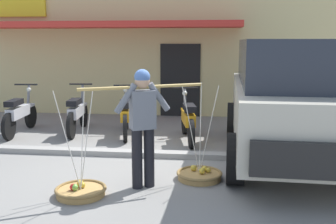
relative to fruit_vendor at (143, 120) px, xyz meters
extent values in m
plane|color=gray|center=(-0.42, 0.82, -0.98)|extent=(90.00, 90.00, 0.00)
cube|color=gray|center=(-0.42, 1.52, -0.93)|extent=(20.00, 0.24, 0.10)
cylinder|color=black|center=(-0.08, -0.04, -0.55)|extent=(0.15, 0.15, 0.86)
cylinder|color=black|center=(0.08, 0.04, -0.55)|extent=(0.15, 0.15, 0.86)
cube|color=slate|center=(0.00, 0.00, 0.15)|extent=(0.39, 0.34, 0.54)
sphere|color=tan|center=(0.00, 0.00, 0.56)|extent=(0.21, 0.21, 0.21)
sphere|color=#4C70B2|center=(0.00, 0.00, 0.61)|extent=(0.22, 0.22, 0.22)
cylinder|color=slate|center=(-0.21, -0.11, 0.32)|extent=(0.34, 0.24, 0.43)
cylinder|color=slate|center=(0.21, 0.11, 0.32)|extent=(0.34, 0.24, 0.43)
cylinder|color=tan|center=(0.00, 0.00, 0.47)|extent=(1.60, 0.88, 0.04)
cylinder|color=#B2894C|center=(-0.79, -0.42, -0.93)|extent=(0.65, 0.65, 0.09)
torus|color=olive|center=(-0.79, -0.42, -0.88)|extent=(0.70, 0.70, 0.05)
sphere|color=#77B946|center=(-0.85, -0.48, -0.84)|extent=(0.09, 0.09, 0.09)
sphere|color=gold|center=(-0.78, -0.37, -0.85)|extent=(0.08, 0.08, 0.08)
sphere|color=red|center=(-0.88, -0.47, -0.84)|extent=(0.09, 0.09, 0.09)
sphere|color=yellow|center=(-0.83, -0.32, -0.84)|extent=(0.09, 0.09, 0.09)
cylinder|color=silver|center=(-0.79, -0.27, -0.21)|extent=(0.01, 0.31, 1.36)
cylinder|color=silver|center=(-0.92, -0.50, -0.21)|extent=(0.27, 0.16, 1.36)
cylinder|color=silver|center=(-0.66, -0.50, -0.21)|extent=(0.27, 0.16, 1.36)
cylinder|color=#B2894C|center=(0.79, 0.42, -0.93)|extent=(0.65, 0.65, 0.09)
torus|color=olive|center=(0.79, 0.42, -0.88)|extent=(0.70, 0.70, 0.05)
sphere|color=yellow|center=(0.86, 0.53, -0.85)|extent=(0.09, 0.09, 0.09)
sphere|color=gold|center=(0.69, 0.53, -0.84)|extent=(0.09, 0.09, 0.09)
sphere|color=gold|center=(0.92, 0.48, -0.85)|extent=(0.08, 0.08, 0.08)
sphere|color=gold|center=(0.83, 0.40, -0.84)|extent=(0.10, 0.10, 0.10)
cylinder|color=silver|center=(0.79, 0.57, -0.21)|extent=(0.01, 0.31, 1.36)
cylinder|color=silver|center=(0.66, 0.34, -0.21)|extent=(0.27, 0.16, 1.36)
cylinder|color=silver|center=(0.92, 0.34, -0.21)|extent=(0.27, 0.16, 1.36)
cylinder|color=black|center=(-3.42, 3.62, -0.69)|extent=(0.13, 0.58, 0.58)
cylinder|color=black|center=(-3.32, 2.39, -0.69)|extent=(0.13, 0.58, 0.58)
cube|color=silver|center=(-3.42, 3.62, -0.43)|extent=(0.16, 0.29, 0.06)
cube|color=silver|center=(-3.36, 2.90, -0.47)|extent=(0.27, 0.91, 0.24)
cube|color=black|center=(-3.35, 2.72, -0.23)|extent=(0.27, 0.58, 0.12)
cylinder|color=slate|center=(-3.41, 3.52, -0.30)|extent=(0.08, 0.30, 0.76)
cylinder|color=black|center=(-3.41, 3.44, 0.09)|extent=(0.54, 0.08, 0.04)
sphere|color=silver|center=(-3.42, 3.60, -0.05)|extent=(0.11, 0.11, 0.11)
cylinder|color=black|center=(-2.18, 3.86, -0.69)|extent=(0.14, 0.59, 0.58)
cylinder|color=black|center=(-2.04, 2.63, -0.69)|extent=(0.14, 0.59, 0.58)
cube|color=silver|center=(-2.18, 3.86, -0.43)|extent=(0.17, 0.29, 0.06)
cube|color=silver|center=(-2.10, 3.14, -0.47)|extent=(0.30, 0.92, 0.24)
cube|color=black|center=(-2.08, 2.97, -0.23)|extent=(0.28, 0.58, 0.12)
cylinder|color=slate|center=(-2.17, 3.76, -0.30)|extent=(0.09, 0.30, 0.76)
cylinder|color=black|center=(-2.16, 3.68, 0.09)|extent=(0.54, 0.10, 0.04)
sphere|color=silver|center=(-2.18, 3.84, -0.05)|extent=(0.11, 0.11, 0.11)
cylinder|color=black|center=(-1.09, 3.73, -0.69)|extent=(0.20, 0.58, 0.58)
cylinder|color=black|center=(-0.84, 2.52, -0.69)|extent=(0.20, 0.58, 0.58)
cube|color=orange|center=(-1.09, 3.73, -0.43)|extent=(0.19, 0.30, 0.06)
cube|color=orange|center=(-0.94, 3.02, -0.47)|extent=(0.38, 0.92, 0.24)
cube|color=black|center=(-0.91, 2.85, -0.23)|extent=(0.33, 0.59, 0.12)
cylinder|color=slate|center=(-1.07, 3.63, -0.30)|extent=(0.12, 0.30, 0.76)
cylinder|color=black|center=(-1.05, 3.55, 0.09)|extent=(0.54, 0.15, 0.04)
sphere|color=silver|center=(-1.09, 3.71, -0.05)|extent=(0.11, 0.11, 0.11)
cylinder|color=black|center=(0.33, 3.39, -0.69)|extent=(0.19, 0.58, 0.58)
cylinder|color=black|center=(0.56, 2.17, -0.69)|extent=(0.19, 0.58, 0.58)
cube|color=orange|center=(0.33, 3.39, -0.43)|extent=(0.19, 0.30, 0.06)
cube|color=orange|center=(0.46, 2.69, -0.47)|extent=(0.36, 0.92, 0.24)
cube|color=black|center=(0.49, 2.51, -0.23)|extent=(0.32, 0.59, 0.12)
cylinder|color=slate|center=(0.35, 3.29, -0.30)|extent=(0.11, 0.30, 0.76)
cylinder|color=black|center=(0.36, 3.22, 0.09)|extent=(0.54, 0.13, 0.04)
sphere|color=silver|center=(0.33, 3.37, -0.05)|extent=(0.11, 0.11, 0.11)
cube|color=beige|center=(2.31, 1.71, -0.12)|extent=(2.05, 4.76, 0.96)
cube|color=#282D38|center=(2.31, 1.86, 0.74)|extent=(1.83, 3.72, 0.76)
cube|color=black|center=(2.23, -0.70, -0.30)|extent=(1.62, 0.15, 0.44)
cylinder|color=black|center=(1.31, 0.29, -0.60)|extent=(0.28, 0.77, 0.76)
cylinder|color=black|center=(3.31, 3.14, -0.60)|extent=(0.28, 0.77, 0.76)
cylinder|color=black|center=(1.41, 3.20, -0.60)|extent=(0.28, 0.77, 0.76)
cube|color=silver|center=(2.23, -0.66, -0.48)|extent=(0.44, 0.03, 0.12)
cube|color=#DBC684|center=(-1.91, 8.08, 1.12)|extent=(13.00, 5.00, 4.20)
cube|color=red|center=(-1.91, 5.08, 1.52)|extent=(7.15, 1.00, 0.16)
cube|color=yellow|center=(-4.83, 5.53, 2.22)|extent=(2.20, 0.08, 0.90)
cube|color=black|center=(0.04, 5.56, 0.02)|extent=(1.10, 0.06, 2.00)
camera|label=1|loc=(0.99, -5.36, 1.09)|focal=42.40mm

